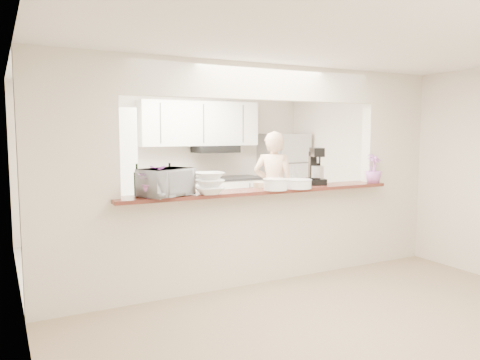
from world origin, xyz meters
TOP-DOWN VIEW (x-y plane):
  - floor at (0.00, 0.00)m, footprint 6.00×6.00m
  - tile_overlay at (0.00, 1.55)m, footprint 5.00×2.90m
  - partition at (0.00, 0.00)m, footprint 5.00×0.15m
  - bar_counter at (0.00, -0.00)m, footprint 3.40×0.38m
  - kitchen_cabinets at (-0.19, 2.72)m, footprint 3.15×0.62m
  - refrigerator at (2.05, 2.65)m, footprint 0.75×0.70m
  - flower_left at (-1.30, -0.15)m, footprint 0.36×0.33m
  - wine_bottle_a at (-1.05, 0.07)m, footprint 0.07×0.07m
  - wine_bottle_b at (-1.40, 0.07)m, footprint 0.07×0.07m
  - toaster_oven at (-1.15, -0.10)m, footprint 0.61×0.52m
  - serving_bowls at (-0.70, -0.17)m, footprint 0.34×0.34m
  - plate_stack_a at (0.10, -0.19)m, footprint 0.28×0.28m
  - plate_stack_b at (0.42, -0.19)m, footprint 0.30×0.30m
  - red_bowl at (0.20, -0.03)m, footprint 0.14×0.14m
  - tan_bowl at (0.05, 0.08)m, footprint 0.14×0.14m
  - utensil_caddy at (0.45, 0.05)m, footprint 0.28×0.21m
  - stand_mixer at (0.86, 0.06)m, footprint 0.30×0.35m
  - flower_right at (1.60, -0.15)m, footprint 0.23×0.23m
  - person at (1.07, 1.41)m, footprint 0.75×0.74m

SIDE VIEW (x-z plane):
  - floor at x=0.00m, z-range 0.00..0.00m
  - tile_overlay at x=0.00m, z-range 0.00..0.01m
  - bar_counter at x=0.00m, z-range 0.03..1.12m
  - refrigerator at x=2.05m, z-range 0.00..1.70m
  - person at x=1.07m, z-range 0.00..1.74m
  - kitchen_cabinets at x=-0.19m, z-range -0.15..2.10m
  - red_bowl at x=0.20m, z-range 1.09..1.16m
  - tan_bowl at x=0.05m, z-range 1.09..1.16m
  - plate_stack_b at x=0.42m, z-range 1.09..1.20m
  - plate_stack_a at x=0.10m, z-range 1.09..1.22m
  - utensil_caddy at x=0.45m, z-range 1.07..1.30m
  - serving_bowls at x=-0.70m, z-range 1.09..1.32m
  - wine_bottle_a at x=-1.05m, z-range 1.05..1.38m
  - wine_bottle_b at x=-1.40m, z-range 1.05..1.38m
  - toaster_oven at x=-1.15m, z-range 1.09..1.37m
  - flower_left at x=-1.30m, z-range 1.09..1.42m
  - flower_right at x=1.60m, z-range 1.09..1.46m
  - stand_mixer at x=0.86m, z-range 1.07..1.52m
  - partition at x=0.00m, z-range 0.23..2.73m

